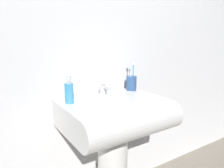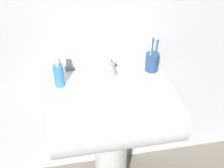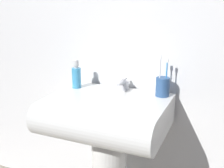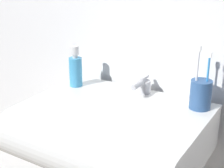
{
  "view_description": "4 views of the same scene",
  "coord_description": "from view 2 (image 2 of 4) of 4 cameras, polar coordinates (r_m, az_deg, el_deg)",
  "views": [
    {
      "loc": [
        -0.71,
        -1.09,
        1.21
      ],
      "look_at": [
        0.01,
        0.03,
        0.91
      ],
      "focal_mm": 35.0,
      "sensor_mm": 36.0,
      "label": 1
    },
    {
      "loc": [
        -0.2,
        -1.09,
        1.68
      ],
      "look_at": [
        0.01,
        0.02,
        0.84
      ],
      "focal_mm": 45.0,
      "sensor_mm": 36.0,
      "label": 2
    },
    {
      "loc": [
        0.58,
        -1.29,
        1.3
      ],
      "look_at": [
        0.01,
        0.02,
        0.89
      ],
      "focal_mm": 45.0,
      "sensor_mm": 36.0,
      "label": 3
    },
    {
      "loc": [
        0.57,
        -0.95,
        1.32
      ],
      "look_at": [
        -0.03,
        0.02,
        0.89
      ],
      "focal_mm": 55.0,
      "sensor_mm": 36.0,
      "label": 4
    }
  ],
  "objects": [
    {
      "name": "faucet",
      "position": [
        1.51,
        -0.34,
        3.33
      ],
      "size": [
        0.05,
        0.12,
        0.07
      ],
      "color": "#B7B7BC",
      "rests_on": "sink_basin"
    },
    {
      "name": "sink_pedestal",
      "position": [
        1.76,
        -0.22,
        -14.04
      ],
      "size": [
        0.2,
        0.2,
        0.65
      ],
      "primitive_type": "cylinder",
      "color": "white",
      "rests_on": "ground"
    },
    {
      "name": "soap_bottle",
      "position": [
        1.43,
        -10.78,
        2.0
      ],
      "size": [
        0.05,
        0.05,
        0.17
      ],
      "color": "#3F99CC",
      "rests_on": "sink_basin"
    },
    {
      "name": "sink_basin",
      "position": [
        1.42,
        0.19,
        -5.41
      ],
      "size": [
        0.63,
        0.5,
        0.17
      ],
      "color": "white",
      "rests_on": "sink_pedestal"
    },
    {
      "name": "toothbrush_cup",
      "position": [
        1.54,
        8.15,
        4.54
      ],
      "size": [
        0.07,
        0.07,
        0.22
      ],
      "color": "#2D5184",
      "rests_on": "sink_basin"
    }
  ]
}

